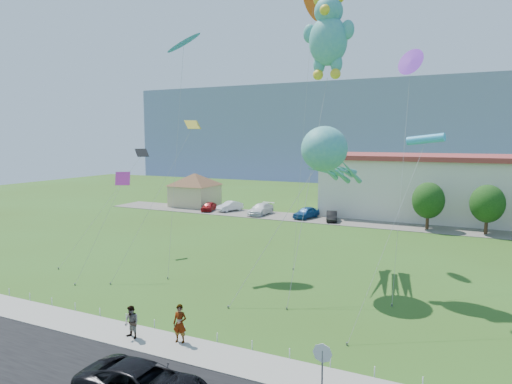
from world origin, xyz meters
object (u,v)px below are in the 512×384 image
(parked_car_red, at_px, (209,206))
(parked_car_white, at_px, (261,209))
(parked_car_blue, at_px, (306,213))
(teddy_bear_kite, at_px, (328,34))
(pavilion, at_px, (195,186))
(parked_car_black, at_px, (332,216))
(octopus_kite, at_px, (328,157))
(stop_sign, at_px, (322,359))
(pedestrian_left, at_px, (180,324))
(parked_car_silver, at_px, (230,206))
(pedestrian_right, at_px, (132,322))

(parked_car_red, xyz_separation_m, parked_car_white, (8.03, 0.30, 0.11))
(parked_car_white, distance_m, parked_car_blue, 6.53)
(parked_car_blue, relative_size, teddy_bear_kite, 0.21)
(pavilion, distance_m, parked_car_white, 13.16)
(parked_car_black, xyz_separation_m, teddy_bear_kite, (5.73, -21.85, 17.25))
(parked_car_white, xyz_separation_m, octopus_kite, (16.53, -24.09, 8.33))
(stop_sign, bearing_deg, pedestrian_left, 166.66)
(pavilion, xyz_separation_m, pedestrian_left, (25.39, -40.28, -1.94))
(pedestrian_left, relative_size, parked_car_silver, 0.48)
(pavilion, bearing_deg, teddy_bear_kite, -41.87)
(parked_car_silver, distance_m, octopus_kite, 34.21)
(teddy_bear_kite, bearing_deg, pavilion, 138.13)
(stop_sign, height_order, parked_car_red, stop_sign)
(pedestrian_left, height_order, teddy_bear_kite, teddy_bear_kite)
(pavilion, height_order, stop_sign, pavilion)
(parked_car_blue, relative_size, octopus_kite, 0.34)
(pedestrian_right, distance_m, parked_car_blue, 38.06)
(stop_sign, xyz_separation_m, pedestrian_right, (-10.64, 1.23, -0.91))
(pedestrian_right, bearing_deg, parked_car_black, 100.58)
(pavilion, bearing_deg, parked_car_black, -9.06)
(pedestrian_left, height_order, parked_car_black, pedestrian_left)
(pedestrian_right, xyz_separation_m, parked_car_silver, (-15.54, 38.75, -0.22))
(pavilion, xyz_separation_m, stop_sign, (33.50, -42.21, -1.15))
(parked_car_blue, distance_m, teddy_bear_kite, 29.67)
(parked_car_white, bearing_deg, parked_car_silver, 173.06)
(parked_car_blue, bearing_deg, parked_car_black, 6.07)
(teddy_bear_kite, bearing_deg, parked_car_black, 104.70)
(pavilion, relative_size, teddy_bear_kite, 0.44)
(parked_car_red, bearing_deg, stop_sign, -66.51)
(stop_sign, bearing_deg, pavilion, 128.44)
(parked_car_white, bearing_deg, pavilion, 168.83)
(teddy_bear_kite, bearing_deg, parked_car_silver, 132.24)
(parked_car_white, xyz_separation_m, parked_car_black, (10.10, -0.49, -0.11))
(octopus_kite, xyz_separation_m, teddy_bear_kite, (-0.70, 1.75, 8.81))
(teddy_bear_kite, bearing_deg, pedestrian_right, -109.74)
(stop_sign, distance_m, parked_car_white, 44.33)
(parked_car_white, bearing_deg, pedestrian_left, -68.19)
(parked_car_black, bearing_deg, teddy_bear_kite, -91.50)
(pavilion, relative_size, parked_car_white, 1.82)
(pavilion, distance_m, octopus_kite, 40.33)
(octopus_kite, bearing_deg, pavilion, 136.93)
(pedestrian_right, xyz_separation_m, parked_car_white, (-10.27, 37.85, -0.16))
(parked_car_red, distance_m, parked_car_black, 18.13)
(pedestrian_right, distance_m, teddy_bear_kite, 23.65)
(pavilion, height_order, parked_car_blue, pavilion)
(pavilion, height_order, parked_car_silver, pavilion)
(pavilion, distance_m, parked_car_red, 6.17)
(teddy_bear_kite, bearing_deg, stop_sign, -73.12)
(parked_car_black, bearing_deg, parked_car_red, 163.21)
(parked_car_black, bearing_deg, pavilion, 154.74)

